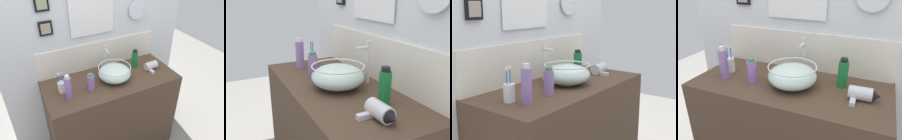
{
  "view_description": "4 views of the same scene",
  "coord_description": "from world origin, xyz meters",
  "views": [
    {
      "loc": [
        -0.75,
        -1.52,
        2.07
      ],
      "look_at": [
        0.01,
        0.0,
        0.99
      ],
      "focal_mm": 35.0,
      "sensor_mm": 36.0,
      "label": 1
    },
    {
      "loc": [
        1.23,
        -0.61,
        1.42
      ],
      "look_at": [
        0.01,
        0.0,
        0.99
      ],
      "focal_mm": 40.0,
      "sensor_mm": 36.0,
      "label": 2
    },
    {
      "loc": [
        -1.59,
        -1.2,
        1.41
      ],
      "look_at": [
        0.01,
        0.0,
        0.99
      ],
      "focal_mm": 50.0,
      "sensor_mm": 36.0,
      "label": 3
    },
    {
      "loc": [
        0.49,
        -1.14,
        1.54
      ],
      "look_at": [
        0.01,
        0.0,
        0.99
      ],
      "focal_mm": 35.0,
      "sensor_mm": 36.0,
      "label": 4
    }
  ],
  "objects": [
    {
      "name": "toothbrush_cup",
      "position": [
        -0.46,
        0.02,
        0.94
      ],
      "size": [
        0.06,
        0.06,
        0.2
      ],
      "color": "white",
      "rests_on": "vanity_counter"
    },
    {
      "name": "shampoo_bottle",
      "position": [
        -0.43,
        -0.08,
        0.99
      ],
      "size": [
        0.06,
        0.06,
        0.22
      ],
      "color": "#8C6BB2",
      "rests_on": "vanity_counter"
    },
    {
      "name": "lotion_bottle",
      "position": [
        0.32,
        0.1,
        0.97
      ],
      "size": [
        0.06,
        0.06,
        0.19
      ],
      "color": "#197233",
      "rests_on": "vanity_counter"
    },
    {
      "name": "vanity_counter",
      "position": [
        0.0,
        0.0,
        0.44
      ],
      "size": [
        1.26,
        0.55,
        0.89
      ],
      "primitive_type": "cube",
      "color": "#4C3828",
      "rests_on": "ground"
    },
    {
      "name": "faucet",
      "position": [
        0.03,
        0.18,
        1.03
      ],
      "size": [
        0.02,
        0.09,
        0.26
      ],
      "color": "silver",
      "rests_on": "vanity_counter"
    },
    {
      "name": "soap_dispenser",
      "position": [
        -0.23,
        -0.06,
        0.96
      ],
      "size": [
        0.06,
        0.06,
        0.16
      ],
      "color": "#8C6BB2",
      "rests_on": "vanity_counter"
    },
    {
      "name": "glass_bowl_sink",
      "position": [
        0.03,
        -0.01,
        0.96
      ],
      "size": [
        0.3,
        0.3,
        0.14
      ],
      "color": "silver",
      "rests_on": "vanity_counter"
    },
    {
      "name": "hair_drier",
      "position": [
        0.45,
        -0.02,
        0.92
      ],
      "size": [
        0.17,
        0.14,
        0.08
      ],
      "color": "silver",
      "rests_on": "vanity_counter"
    },
    {
      "name": "back_panel",
      "position": [
        -0.0,
        0.31,
        1.18
      ],
      "size": [
        1.9,
        0.1,
        2.35
      ],
      "color": "silver",
      "rests_on": "ground"
    }
  ]
}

